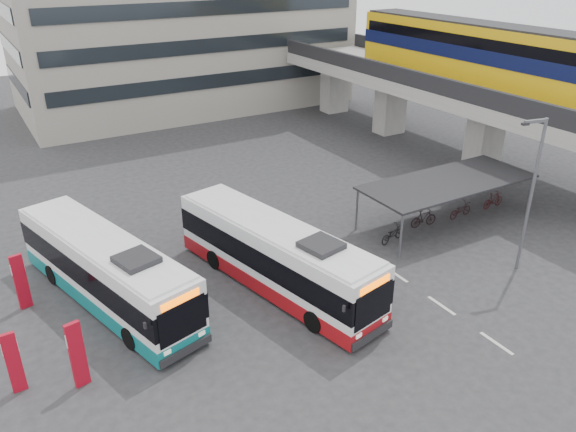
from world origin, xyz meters
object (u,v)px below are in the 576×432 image
lamp_post (531,188)px  bus_main (276,256)px  bus_teal (106,270)px  pedestrian (261,258)px

lamp_post → bus_main: bearing=169.2°
bus_main → lamp_post: 11.97m
bus_teal → lamp_post: 19.23m
bus_main → pedestrian: bearing=79.4°
bus_main → pedestrian: (-0.03, 1.38, -0.80)m
bus_main → pedestrian: 1.59m
bus_main → bus_teal: bearing=146.7°
pedestrian → lamp_post: size_ratio=0.20×
bus_teal → pedestrian: 7.01m
bus_main → pedestrian: size_ratio=7.68×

